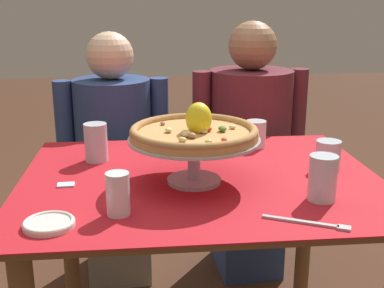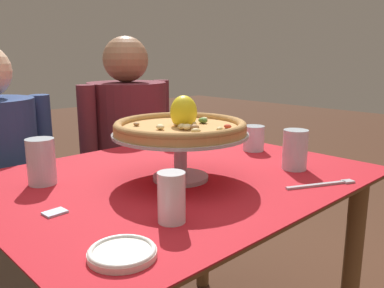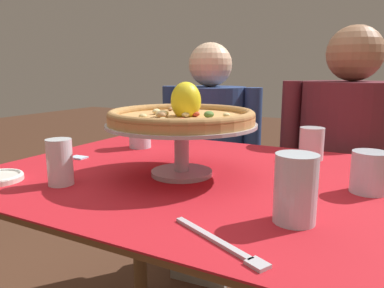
% 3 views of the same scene
% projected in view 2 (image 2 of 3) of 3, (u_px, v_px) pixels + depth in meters
% --- Properties ---
extents(dining_table, '(1.10, 0.87, 0.74)m').
position_uv_depth(dining_table, '(178.00, 211.00, 1.23)').
color(dining_table, brown).
rests_on(dining_table, ground).
extents(pizza_stand, '(0.39, 0.39, 0.14)m').
position_uv_depth(pizza_stand, '(180.00, 145.00, 1.13)').
color(pizza_stand, '#B7B7C1').
rests_on(pizza_stand, dining_table).
extents(pizza, '(0.38, 0.38, 0.11)m').
position_uv_depth(pizza, '(181.00, 126.00, 1.12)').
color(pizza, tan).
rests_on(pizza, pizza_stand).
extents(water_glass_front_left, '(0.06, 0.06, 0.11)m').
position_uv_depth(water_glass_front_left, '(172.00, 200.00, 0.85)').
color(water_glass_front_left, white).
rests_on(water_glass_front_left, dining_table).
extents(water_glass_back_left, '(0.08, 0.08, 0.13)m').
position_uv_depth(water_glass_back_left, '(41.00, 164.00, 1.10)').
color(water_glass_back_left, silver).
rests_on(water_glass_back_left, dining_table).
extents(water_glass_side_right, '(0.08, 0.08, 0.09)m').
position_uv_depth(water_glass_side_right, '(254.00, 140.00, 1.49)').
color(water_glass_side_right, silver).
rests_on(water_glass_side_right, dining_table).
extents(water_glass_back_right, '(0.07, 0.07, 0.10)m').
position_uv_depth(water_glass_back_right, '(172.00, 135.00, 1.56)').
color(water_glass_back_right, white).
rests_on(water_glass_back_right, dining_table).
extents(water_glass_front_right, '(0.08, 0.08, 0.13)m').
position_uv_depth(water_glass_front_right, '(295.00, 152.00, 1.24)').
color(water_glass_front_right, silver).
rests_on(water_glass_front_right, dining_table).
extents(side_plate, '(0.12, 0.12, 0.02)m').
position_uv_depth(side_plate, '(122.00, 252.00, 0.71)').
color(side_plate, silver).
rests_on(side_plate, dining_table).
extents(dinner_fork, '(0.20, 0.11, 0.01)m').
position_uv_depth(dinner_fork, '(324.00, 184.00, 1.10)').
color(dinner_fork, '#B7B7C1').
rests_on(dinner_fork, dining_table).
extents(sugar_packet, '(0.05, 0.04, 0.00)m').
position_uv_depth(sugar_packet, '(55.00, 212.00, 0.90)').
color(sugar_packet, silver).
rests_on(sugar_packet, dining_table).
extents(diner_right, '(0.53, 0.40, 1.18)m').
position_uv_depth(diner_right, '(129.00, 161.00, 1.94)').
color(diner_right, navy).
rests_on(diner_right, ground).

